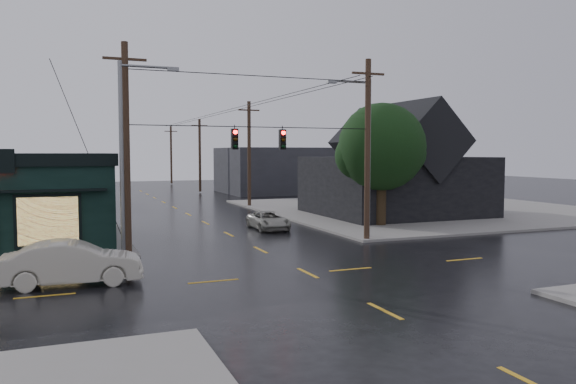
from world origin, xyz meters
name	(u,v)px	position (x,y,z in m)	size (l,w,h in m)	color
ground_plane	(308,273)	(0.00, 0.00, 0.00)	(160.00, 160.00, 0.00)	black
sidewalk_ne	(424,209)	(20.00, 20.00, 0.07)	(28.00, 28.00, 0.15)	gray
ne_building	(395,159)	(15.00, 17.00, 4.47)	(12.60, 11.60, 8.75)	black
corner_tree	(382,147)	(10.45, 11.51, 5.34)	(5.86, 5.86, 8.16)	black
utility_pole_nw	(129,257)	(-6.50, 6.50, 0.00)	(2.00, 0.32, 10.15)	black
utility_pole_ne	(367,241)	(6.50, 6.50, 0.00)	(2.00, 0.32, 10.15)	black
utility_pole_far_a	(249,207)	(6.50, 28.00, 0.00)	(2.00, 0.32, 9.65)	black
utility_pole_far_b	(200,193)	(6.50, 48.00, 0.00)	(2.00, 0.32, 9.15)	black
utility_pole_far_c	(172,184)	(6.50, 68.00, 0.00)	(2.00, 0.32, 9.15)	black
span_signal_assembly	(259,139)	(0.10, 6.50, 5.70)	(13.00, 0.48, 1.23)	black
streetlight_nw	(124,260)	(-6.80, 5.80, 0.00)	(5.40, 0.30, 9.15)	slate
streetlight_ne	(368,239)	(7.00, 7.20, 0.00)	(5.40, 0.30, 9.15)	slate
bg_building_west	(12,181)	(-14.00, 40.00, 2.20)	(12.00, 10.00, 4.40)	#3D332C
bg_building_east	(280,170)	(16.00, 45.00, 2.80)	(14.00, 12.00, 5.60)	#26272B
sedan_cream	(72,263)	(-9.07, 1.39, 0.84)	(1.77, 5.08, 1.67)	#B5B09E
suv_silver	(268,220)	(3.00, 13.11, 0.59)	(1.96, 4.25, 1.18)	gray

